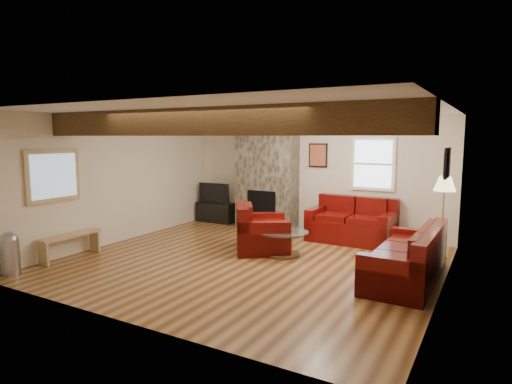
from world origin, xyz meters
TOP-DOWN VIEW (x-y plane):
  - room at (0.00, 0.00)m, footprint 8.00×8.00m
  - oak_beam at (0.00, -1.25)m, footprint 6.00×0.36m
  - chimney_breast at (-1.00, 2.49)m, footprint 1.40×0.67m
  - back_window at (1.35, 2.71)m, footprint 0.90×0.08m
  - hatch_window at (-2.96, -1.50)m, footprint 0.08×1.00m
  - ceiling_dome at (0.90, 0.90)m, footprint 0.40×0.40m
  - artwork_back at (0.15, 2.71)m, footprint 0.42×0.06m
  - artwork_right at (2.96, 0.30)m, footprint 0.06×0.55m
  - sofa_three at (2.48, 0.32)m, footprint 0.91×2.08m
  - loveseat at (1.08, 2.23)m, footprint 1.69×1.00m
  - armchair_red at (-0.16, 0.75)m, footprint 1.37×1.41m
  - coffee_table at (0.34, 0.63)m, footprint 0.90×0.90m
  - tv_cabinet at (-2.44, 2.53)m, footprint 0.97×0.39m
  - television at (-2.44, 2.53)m, footprint 0.85×0.11m
  - floor_lamp at (2.80, 1.88)m, footprint 0.37×0.37m
  - pine_bench at (-2.83, -1.34)m, footprint 0.26×1.12m
  - pedal_bin at (-2.82, -2.41)m, footprint 0.32×0.32m
  - coal_bucket at (-0.86, 2.06)m, footprint 0.31×0.31m

SIDE VIEW (x-z plane):
  - coal_bucket at x=-0.86m, z-range 0.00..0.29m
  - pine_bench at x=-2.83m, z-range 0.00..0.42m
  - coffee_table at x=0.34m, z-range -0.01..0.45m
  - tv_cabinet at x=-2.44m, z-range 0.00..0.48m
  - pedal_bin at x=-2.82m, z-range 0.00..0.67m
  - sofa_three at x=2.48m, z-range 0.00..0.80m
  - armchair_red at x=-0.16m, z-range 0.00..0.87m
  - loveseat at x=1.08m, z-range 0.00..0.88m
  - television at x=-2.44m, z-range 0.48..0.97m
  - chimney_breast at x=-1.00m, z-range -0.03..2.47m
  - floor_lamp at x=2.80m, z-range 0.51..1.94m
  - room at x=0.00m, z-range -2.75..5.25m
  - hatch_window at x=-2.96m, z-range 1.00..1.90m
  - back_window at x=1.35m, z-range 1.00..2.10m
  - artwork_back at x=0.15m, z-range 1.44..1.96m
  - artwork_right at x=2.96m, z-range 1.54..1.96m
  - oak_beam at x=0.00m, z-range 2.12..2.50m
  - ceiling_dome at x=0.90m, z-range 2.35..2.53m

